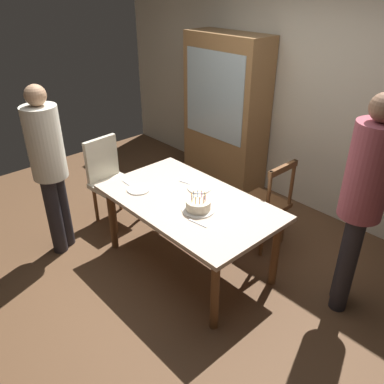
# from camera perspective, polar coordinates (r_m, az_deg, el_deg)

# --- Properties ---
(ground) EXTENTS (6.40, 6.40, 0.00)m
(ground) POSITION_cam_1_polar(r_m,az_deg,el_deg) (3.88, -0.51, -10.38)
(ground) COLOR brown
(back_wall) EXTENTS (6.40, 0.10, 2.60)m
(back_wall) POSITION_cam_1_polar(r_m,az_deg,el_deg) (4.60, 17.26, 13.14)
(back_wall) COLOR beige
(back_wall) RESTS_ON ground
(dining_table) EXTENTS (1.64, 0.96, 0.72)m
(dining_table) POSITION_cam_1_polar(r_m,az_deg,el_deg) (3.51, -0.55, -2.32)
(dining_table) COLOR beige
(dining_table) RESTS_ON ground
(birthday_cake) EXTENTS (0.28, 0.28, 0.16)m
(birthday_cake) POSITION_cam_1_polar(r_m,az_deg,el_deg) (3.29, 0.93, -2.03)
(birthday_cake) COLOR silver
(birthday_cake) RESTS_ON dining_table
(plate_near_celebrant) EXTENTS (0.22, 0.22, 0.01)m
(plate_near_celebrant) POSITION_cam_1_polar(r_m,az_deg,el_deg) (3.66, -7.81, 0.42)
(plate_near_celebrant) COLOR white
(plate_near_celebrant) RESTS_ON dining_table
(plate_far_side) EXTENTS (0.22, 0.22, 0.01)m
(plate_far_side) POSITION_cam_1_polar(r_m,az_deg,el_deg) (3.64, 1.09, 0.57)
(plate_far_side) COLOR white
(plate_far_side) RESTS_ON dining_table
(fork_near_celebrant) EXTENTS (0.18, 0.02, 0.01)m
(fork_near_celebrant) POSITION_cam_1_polar(r_m,az_deg,el_deg) (3.77, -9.38, 1.17)
(fork_near_celebrant) COLOR silver
(fork_near_celebrant) RESTS_ON dining_table
(fork_far_side) EXTENTS (0.18, 0.06, 0.01)m
(fork_far_side) POSITION_cam_1_polar(r_m,az_deg,el_deg) (3.74, -0.72, 1.33)
(fork_far_side) COLOR silver
(fork_far_side) RESTS_ON dining_table
(fork_near_guest) EXTENTS (0.18, 0.04, 0.01)m
(fork_near_guest) POSITION_cam_1_polar(r_m,az_deg,el_deg) (3.14, 0.81, -4.58)
(fork_near_guest) COLOR silver
(fork_near_guest) RESTS_ON dining_table
(chair_spindle_back) EXTENTS (0.45, 0.45, 0.95)m
(chair_spindle_back) POSITION_cam_1_polar(r_m,az_deg,el_deg) (3.97, 10.53, -1.82)
(chair_spindle_back) COLOR brown
(chair_spindle_back) RESTS_ON ground
(chair_upholstered) EXTENTS (0.48, 0.48, 0.95)m
(chair_upholstered) POSITION_cam_1_polar(r_m,az_deg,el_deg) (4.39, -12.00, 2.26)
(chair_upholstered) COLOR beige
(chair_upholstered) RESTS_ON ground
(person_celebrant) EXTENTS (0.32, 0.32, 1.68)m
(person_celebrant) POSITION_cam_1_polar(r_m,az_deg,el_deg) (3.84, -20.27, 4.07)
(person_celebrant) COLOR #262328
(person_celebrant) RESTS_ON ground
(person_guest) EXTENTS (0.32, 0.32, 1.82)m
(person_guest) POSITION_cam_1_polar(r_m,az_deg,el_deg) (3.13, 23.75, -0.63)
(person_guest) COLOR #262328
(person_guest) RESTS_ON ground
(china_cabinet) EXTENTS (1.10, 0.45, 1.90)m
(china_cabinet) POSITION_cam_1_polar(r_m,az_deg,el_deg) (5.05, 4.93, 11.55)
(china_cabinet) COLOR #9E7042
(china_cabinet) RESTS_ON ground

